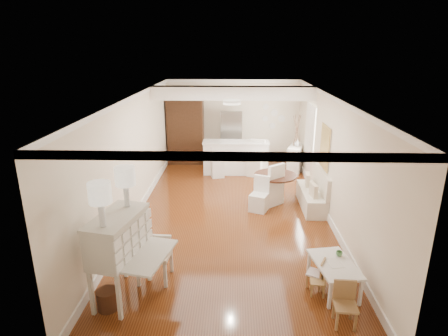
# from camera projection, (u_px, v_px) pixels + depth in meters

# --- Properties ---
(room) EXTENTS (9.00, 9.04, 2.82)m
(room) POSITION_uv_depth(u_px,v_px,m) (234.00, 130.00, 8.68)
(room) COLOR brown
(room) RESTS_ON ground
(secretary_bureau) EXTENTS (1.33, 1.35, 1.43)m
(secretary_bureau) POSITION_uv_depth(u_px,v_px,m) (120.00, 257.00, 5.82)
(secretary_bureau) COLOR silver
(secretary_bureau) RESTS_ON ground
(gustavian_armchair) EXTENTS (0.62, 0.62, 1.03)m
(gustavian_armchair) POSITION_uv_depth(u_px,v_px,m) (154.00, 252.00, 6.34)
(gustavian_armchair) COLOR silver
(gustavian_armchair) RESTS_ON ground
(wicker_basket) EXTENTS (0.33, 0.33, 0.32)m
(wicker_basket) POSITION_uv_depth(u_px,v_px,m) (108.00, 299.00, 5.70)
(wicker_basket) COLOR #4C2A17
(wicker_basket) RESTS_ON ground
(kids_table) EXTENTS (0.76, 1.08, 0.50)m
(kids_table) POSITION_uv_depth(u_px,v_px,m) (333.00, 276.00, 6.13)
(kids_table) COLOR white
(kids_table) RESTS_ON ground
(kids_chair_a) EXTENTS (0.26, 0.26, 0.49)m
(kids_chair_a) POSITION_uv_depth(u_px,v_px,m) (318.00, 281.00, 6.01)
(kids_chair_a) COLOR #AD874F
(kids_chair_a) RESTS_ON ground
(kids_chair_b) EXTENTS (0.35, 0.35, 0.54)m
(kids_chair_b) POSITION_uv_depth(u_px,v_px,m) (315.00, 273.00, 6.20)
(kids_chair_b) COLOR tan
(kids_chair_b) RESTS_ON ground
(kids_chair_c) EXTENTS (0.34, 0.34, 0.67)m
(kids_chair_c) POSITION_uv_depth(u_px,v_px,m) (345.00, 305.00, 5.31)
(kids_chair_c) COLOR olive
(kids_chair_c) RESTS_ON ground
(banquette) EXTENTS (0.52, 1.60, 0.98)m
(banquette) POSITION_uv_depth(u_px,v_px,m) (312.00, 189.00, 9.25)
(banquette) COLOR silver
(banquette) RESTS_ON ground
(dining_table) EXTENTS (1.37, 1.37, 0.74)m
(dining_table) POSITION_uv_depth(u_px,v_px,m) (275.00, 188.00, 9.61)
(dining_table) COLOR #442216
(dining_table) RESTS_ON ground
(slip_chair_near) EXTENTS (0.53, 0.54, 0.85)m
(slip_chair_near) POSITION_uv_depth(u_px,v_px,m) (259.00, 194.00, 9.07)
(slip_chair_near) COLOR white
(slip_chair_near) RESTS_ON ground
(slip_chair_far) EXTENTS (0.74, 0.74, 1.08)m
(slip_chair_far) POSITION_uv_depth(u_px,v_px,m) (270.00, 183.00, 9.49)
(slip_chair_far) COLOR white
(slip_chair_far) RESTS_ON ground
(breakfast_counter) EXTENTS (2.05, 0.65, 1.03)m
(breakfast_counter) POSITION_uv_depth(u_px,v_px,m) (236.00, 157.00, 11.77)
(breakfast_counter) COLOR white
(breakfast_counter) RESTS_ON ground
(bar_stool_left) EXTENTS (0.45, 0.45, 0.93)m
(bar_stool_left) POSITION_uv_depth(u_px,v_px,m) (217.00, 162.00, 11.43)
(bar_stool_left) COLOR silver
(bar_stool_left) RESTS_ON ground
(bar_stool_right) EXTENTS (0.57, 0.57, 1.11)m
(bar_stool_right) POSITION_uv_depth(u_px,v_px,m) (256.00, 158.00, 11.54)
(bar_stool_right) COLOR white
(bar_stool_right) RESTS_ON ground
(pantry_cabinet) EXTENTS (1.20, 0.60, 2.30)m
(pantry_cabinet) POSITION_uv_depth(u_px,v_px,m) (186.00, 130.00, 12.65)
(pantry_cabinet) COLOR #381E11
(pantry_cabinet) RESTS_ON ground
(fridge) EXTENTS (0.75, 0.65, 1.80)m
(fridge) POSITION_uv_depth(u_px,v_px,m) (242.00, 138.00, 12.64)
(fridge) COLOR silver
(fridge) RESTS_ON ground
(sideboard) EXTENTS (0.65, 0.96, 0.84)m
(sideboard) POSITION_uv_depth(u_px,v_px,m) (295.00, 159.00, 11.93)
(sideboard) COLOR silver
(sideboard) RESTS_ON ground
(pencil_cup) EXTENTS (0.13, 0.13, 0.08)m
(pencil_cup) POSITION_uv_depth(u_px,v_px,m) (339.00, 254.00, 6.25)
(pencil_cup) COLOR #589758
(pencil_cup) RESTS_ON kids_table
(branch_vase) EXTENTS (0.23, 0.23, 0.21)m
(branch_vase) POSITION_uv_depth(u_px,v_px,m) (297.00, 143.00, 11.80)
(branch_vase) COLOR silver
(branch_vase) RESTS_ON sideboard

